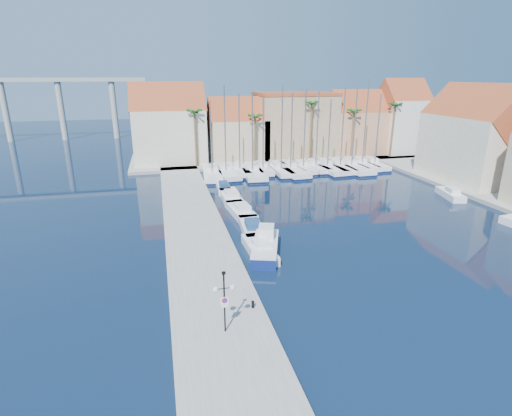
# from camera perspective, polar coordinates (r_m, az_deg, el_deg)

# --- Properties ---
(ground) EXTENTS (260.00, 260.00, 0.00)m
(ground) POSITION_cam_1_polar(r_m,az_deg,el_deg) (30.60, 11.25, -11.12)
(ground) COLOR black
(ground) RESTS_ON ground
(quay_west) EXTENTS (6.00, 77.00, 0.50)m
(quay_west) POSITION_cam_1_polar(r_m,az_deg,el_deg) (40.32, -8.68, -3.12)
(quay_west) COLOR gray
(quay_west) RESTS_ON ground
(shore_north) EXTENTS (54.00, 16.00, 0.50)m
(shore_north) POSITION_cam_1_polar(r_m,az_deg,el_deg) (76.62, 3.20, 7.34)
(shore_north) COLOR gray
(shore_north) RESTS_ON ground
(lamp_post) EXTENTS (1.34, 0.36, 3.93)m
(lamp_post) POSITION_cam_1_polar(r_m,az_deg,el_deg) (23.41, -4.57, -11.97)
(lamp_post) COLOR black
(lamp_post) RESTS_ON quay_west
(bollard) EXTENTS (0.19, 0.19, 0.47)m
(bollard) POSITION_cam_1_polar(r_m,az_deg,el_deg) (26.71, -0.46, -13.61)
(bollard) COLOR black
(bollard) RESTS_ON quay_west
(fishing_boat) EXTENTS (3.95, 6.60, 2.19)m
(fishing_boat) POSITION_cam_1_polar(r_m,az_deg,el_deg) (35.05, 1.38, -5.45)
(fishing_boat) COLOR navy
(fishing_boat) RESTS_ON ground
(motorboat_west_0) EXTENTS (2.07, 6.00, 1.40)m
(motorboat_west_0) POSITION_cam_1_polar(r_m,az_deg,el_deg) (35.07, 0.53, -5.82)
(motorboat_west_0) COLOR white
(motorboat_west_0) RESTS_ON ground
(motorboat_west_1) EXTENTS (2.46, 6.42, 1.40)m
(motorboat_west_1) POSITION_cam_1_polar(r_m,az_deg,el_deg) (39.73, -0.57, -2.83)
(motorboat_west_1) COLOR white
(motorboat_west_1) RESTS_ON ground
(motorboat_west_2) EXTENTS (2.65, 6.63, 1.40)m
(motorboat_west_2) POSITION_cam_1_polar(r_m,az_deg,el_deg) (44.77, -2.16, -0.36)
(motorboat_west_2) COLOR white
(motorboat_west_2) RESTS_ON ground
(motorboat_west_3) EXTENTS (2.26, 6.85, 1.40)m
(motorboat_west_3) POSITION_cam_1_polar(r_m,az_deg,el_deg) (50.02, -3.60, 1.64)
(motorboat_west_3) COLOR white
(motorboat_west_3) RESTS_ON ground
(motorboat_west_4) EXTENTS (1.96, 5.23, 1.40)m
(motorboat_west_4) POSITION_cam_1_polar(r_m,az_deg,el_deg) (54.24, -4.68, 2.95)
(motorboat_west_4) COLOR white
(motorboat_west_4) RESTS_ON ground
(motorboat_east_1) EXTENTS (2.83, 5.48, 1.40)m
(motorboat_east_1) POSITION_cam_1_polar(r_m,az_deg,el_deg) (56.88, 26.04, 1.84)
(motorboat_east_1) COLOR white
(motorboat_east_1) RESTS_ON ground
(sailboat_0) EXTENTS (3.64, 10.65, 11.38)m
(sailboat_0) POSITION_cam_1_polar(r_m,az_deg,el_deg) (62.01, -6.28, 4.92)
(sailboat_0) COLOR white
(sailboat_0) RESTS_ON ground
(sailboat_1) EXTENTS (3.52, 10.61, 13.57)m
(sailboat_1) POSITION_cam_1_polar(r_m,az_deg,el_deg) (62.81, -4.43, 5.18)
(sailboat_1) COLOR white
(sailboat_1) RESTS_ON ground
(sailboat_2) EXTENTS (2.61, 8.28, 12.43)m
(sailboat_2) POSITION_cam_1_polar(r_m,az_deg,el_deg) (63.83, -2.43, 5.45)
(sailboat_2) COLOR white
(sailboat_2) RESTS_ON ground
(sailboat_3) EXTENTS (3.75, 11.73, 12.40)m
(sailboat_3) POSITION_cam_1_polar(r_m,az_deg,el_deg) (62.96, -0.61, 5.24)
(sailboat_3) COLOR white
(sailboat_3) RESTS_ON ground
(sailboat_4) EXTENTS (2.55, 8.41, 11.80)m
(sailboat_4) POSITION_cam_1_polar(r_m,az_deg,el_deg) (64.61, 0.92, 5.61)
(sailboat_4) COLOR white
(sailboat_4) RESTS_ON ground
(sailboat_5) EXTENTS (2.66, 9.39, 13.57)m
(sailboat_5) POSITION_cam_1_polar(r_m,az_deg,el_deg) (64.18, 3.46, 5.50)
(sailboat_5) COLOR white
(sailboat_5) RESTS_ON ground
(sailboat_6) EXTENTS (3.67, 11.73, 12.53)m
(sailboat_6) POSITION_cam_1_polar(r_m,az_deg,el_deg) (64.81, 4.73, 5.56)
(sailboat_6) COLOR white
(sailboat_6) RESTS_ON ground
(sailboat_7) EXTENTS (2.47, 8.19, 12.89)m
(sailboat_7) POSITION_cam_1_polar(r_m,az_deg,el_deg) (65.88, 6.61, 5.77)
(sailboat_7) COLOR white
(sailboat_7) RESTS_ON ground
(sailboat_8) EXTENTS (2.93, 8.88, 12.62)m
(sailboat_8) POSITION_cam_1_polar(r_m,az_deg,el_deg) (67.14, 8.32, 5.92)
(sailboat_8) COLOR white
(sailboat_8) RESTS_ON ground
(sailboat_9) EXTENTS (3.86, 11.60, 11.41)m
(sailboat_9) POSITION_cam_1_polar(r_m,az_deg,el_deg) (67.19, 9.89, 5.80)
(sailboat_9) COLOR white
(sailboat_9) RESTS_ON ground
(sailboat_10) EXTENTS (2.95, 9.95, 13.16)m
(sailboat_10) POSITION_cam_1_polar(r_m,az_deg,el_deg) (67.63, 11.74, 5.80)
(sailboat_10) COLOR white
(sailboat_10) RESTS_ON ground
(sailboat_11) EXTENTS (3.46, 12.02, 13.48)m
(sailboat_11) POSITION_cam_1_polar(r_m,az_deg,el_deg) (68.66, 13.21, 5.86)
(sailboat_11) COLOR white
(sailboat_11) RESTS_ON ground
(sailboat_12) EXTENTS (2.81, 9.92, 14.66)m
(sailboat_12) POSITION_cam_1_polar(r_m,az_deg,el_deg) (70.44, 14.69, 6.10)
(sailboat_12) COLOR white
(sailboat_12) RESTS_ON ground
(sailboat_13) EXTENTS (2.62, 8.59, 12.12)m
(sailboat_13) POSITION_cam_1_polar(r_m,az_deg,el_deg) (71.02, 16.39, 6.04)
(sailboat_13) COLOR white
(sailboat_13) RESTS_ON ground
(building_0) EXTENTS (12.30, 9.00, 13.50)m
(building_0) POSITION_cam_1_polar(r_m,az_deg,el_deg) (71.48, -12.32, 11.26)
(building_0) COLOR beige
(building_0) RESTS_ON shore_north
(building_1) EXTENTS (10.30, 8.00, 11.00)m
(building_1) POSITION_cam_1_polar(r_m,az_deg,el_deg) (72.93, -2.64, 10.81)
(building_1) COLOR #C4B28A
(building_1) RESTS_ON shore_north
(building_2) EXTENTS (14.20, 10.20, 11.50)m
(building_2) POSITION_cam_1_polar(r_m,az_deg,el_deg) (76.62, 5.48, 11.84)
(building_2) COLOR tan
(building_2) RESTS_ON shore_north
(building_3) EXTENTS (10.30, 8.00, 12.00)m
(building_3) POSITION_cam_1_polar(r_m,az_deg,el_deg) (80.47, 13.98, 11.42)
(building_3) COLOR tan
(building_3) RESTS_ON shore_north
(building_4) EXTENTS (8.30, 8.00, 14.00)m
(building_4) POSITION_cam_1_polar(r_m,az_deg,el_deg) (84.02, 19.94, 11.91)
(building_4) COLOR white
(building_4) RESTS_ON shore_north
(building_6) EXTENTS (9.00, 14.30, 13.50)m
(building_6) POSITION_cam_1_polar(r_m,az_deg,el_deg) (65.52, 28.89, 8.80)
(building_6) COLOR beige
(building_6) RESTS_ON shore_east
(palm_0) EXTENTS (2.60, 2.60, 10.15)m
(palm_0) POSITION_cam_1_polar(r_m,az_deg,el_deg) (66.47, -8.79, 13.17)
(palm_0) COLOR brown
(palm_0) RESTS_ON shore_north
(palm_1) EXTENTS (2.60, 2.60, 9.15)m
(palm_1) POSITION_cam_1_polar(r_m,az_deg,el_deg) (68.17, -0.15, 12.70)
(palm_1) COLOR brown
(palm_1) RESTS_ON shore_north
(palm_2) EXTENTS (2.60, 2.60, 11.15)m
(palm_2) POSITION_cam_1_polar(r_m,az_deg,el_deg) (71.01, 7.97, 14.28)
(palm_2) COLOR brown
(palm_2) RESTS_ON shore_north
(palm_3) EXTENTS (2.60, 2.60, 9.65)m
(palm_3) POSITION_cam_1_polar(r_m,az_deg,el_deg) (74.40, 13.82, 13.03)
(palm_3) COLOR brown
(palm_3) RESTS_ON shore_north
(palm_4) EXTENTS (2.60, 2.60, 10.65)m
(palm_4) POSITION_cam_1_polar(r_m,az_deg,el_deg) (78.30, 19.24, 13.49)
(palm_4) COLOR brown
(palm_4) RESTS_ON shore_north
(viaduct) EXTENTS (48.00, 2.20, 14.45)m
(viaduct) POSITION_cam_1_polar(r_m,az_deg,el_deg) (109.50, -28.94, 13.76)
(viaduct) COLOR #9E9E99
(viaduct) RESTS_ON ground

